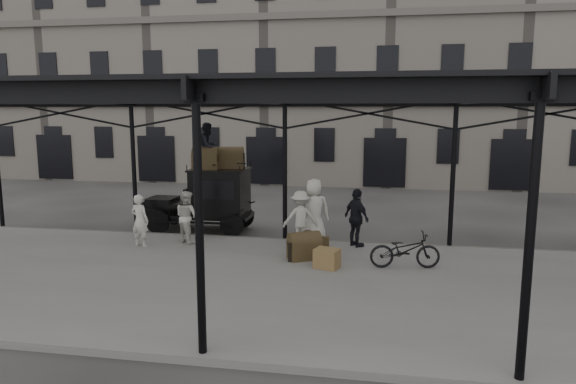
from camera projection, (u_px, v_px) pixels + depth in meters
The scene contains 18 objects.
ground at pixel (272, 261), 14.26m from camera, with size 120.00×120.00×0.00m, color #383533.
platform at pixel (256, 282), 12.30m from camera, with size 28.00×8.00×0.15m, color slate.
canopy at pixel (256, 91), 11.85m from camera, with size 22.50×9.00×4.74m.
building_frontage at pixel (332, 62), 30.65m from camera, with size 64.00×8.00×14.00m, color slate.
taxi at pixel (211, 197), 17.64m from camera, with size 3.65×1.55×2.18m.
porter_left at pixel (140, 220), 15.13m from camera, with size 0.57×0.37×1.56m, color silver.
porter_midleft at pixel (187, 217), 15.60m from camera, with size 0.77×0.60×1.59m, color beige.
porter_centre at pixel (314, 210), 15.67m from camera, with size 0.95×0.62×1.95m, color silver.
porter_official at pixel (357, 218), 15.10m from camera, with size 1.02×0.42×1.73m, color black.
porter_right at pixel (300, 218), 15.37m from camera, with size 1.05×0.60×1.62m, color beige.
bicycle at pixel (405, 250), 13.09m from camera, with size 0.62×1.78×0.94m, color black.
porter_roof at pixel (208, 146), 17.27m from camera, with size 0.76×0.59×1.56m, color black.
steamer_trunk_roof_near at pixel (206, 160), 17.21m from camera, with size 0.85×0.52×0.63m, color #473821, non-canonical shape.
steamer_trunk_roof_far at pixel (231, 159), 17.52m from camera, with size 0.84×0.51×0.61m, color #473821, non-canonical shape.
steamer_trunk_platform at pixel (304, 248), 13.90m from camera, with size 0.85×0.52×0.63m, color #473821, non-canonical shape.
wicker_hamper at pixel (327, 258), 13.13m from camera, with size 0.60×0.45×0.50m, color olive.
suitcase_upright at pixel (304, 239), 15.14m from camera, with size 0.15×0.60×0.45m, color #473821.
suitcase_flat at pixel (319, 243), 14.82m from camera, with size 0.60×0.15×0.40m, color #473821.
Camera 1 is at (2.79, -13.49, 4.17)m, focal length 32.00 mm.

